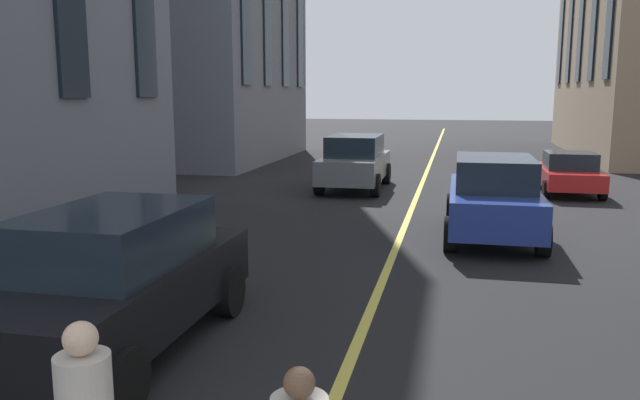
# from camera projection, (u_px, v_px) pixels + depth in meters

# --- Properties ---
(lane_centre_line) EXTENTS (80.00, 0.16, 0.01)m
(lane_centre_line) POSITION_uv_depth(u_px,v_px,m) (417.00, 196.00, 20.50)
(lane_centre_line) COLOR #D8C64C
(lane_centre_line) RESTS_ON ground_plane
(car_red_parked_a) EXTENTS (3.90, 1.89, 1.40)m
(car_red_parked_a) POSITION_uv_depth(u_px,v_px,m) (569.00, 173.00, 20.86)
(car_red_parked_a) COLOR #B21E1E
(car_red_parked_a) RESTS_ON ground_plane
(car_black_far) EXTENTS (4.70, 2.14, 1.88)m
(car_black_far) POSITION_uv_depth(u_px,v_px,m) (116.00, 279.00, 8.02)
(car_black_far) COLOR black
(car_black_far) RESTS_ON ground_plane
(car_grey_oncoming) EXTENTS (4.70, 2.14, 1.88)m
(car_grey_oncoming) POSITION_uv_depth(u_px,v_px,m) (355.00, 162.00, 21.79)
(car_grey_oncoming) COLOR slate
(car_grey_oncoming) RESTS_ON ground_plane
(car_blue_parked_b) EXTENTS (4.70, 2.14, 1.88)m
(car_blue_parked_b) POSITION_uv_depth(u_px,v_px,m) (493.00, 197.00, 14.42)
(car_blue_parked_b) COLOR navy
(car_blue_parked_b) RESTS_ON ground_plane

